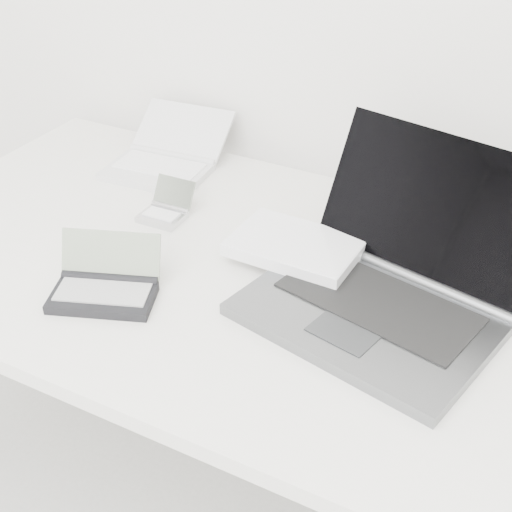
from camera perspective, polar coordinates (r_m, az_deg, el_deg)
The scene contains 5 objects.
desk at distance 1.30m, azimuth 1.99°, elevation -3.37°, with size 1.60×0.80×0.73m.
laptop_large at distance 1.22m, azimuth 8.88°, elevation -1.63°, with size 0.54×0.46×0.25m.
netbook_open_white at distance 1.65m, azimuth -7.31°, elevation 7.68°, with size 0.24×0.29×0.10m.
pda_silver at distance 1.46m, azimuth -7.24°, elevation 3.66°, with size 0.09×0.10×0.07m.
palmtop_charcoal at distance 1.25m, azimuth -11.97°, elevation -2.38°, with size 0.21×0.19×0.09m.
Camera 1 is at (0.44, 0.61, 1.47)m, focal length 50.00 mm.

